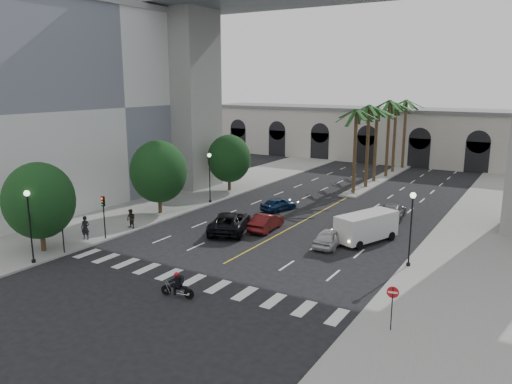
% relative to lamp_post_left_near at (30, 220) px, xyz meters
% --- Properties ---
extents(ground, '(140.00, 140.00, 0.00)m').
position_rel_lamp_post_left_near_xyz_m(ground, '(11.40, 5.00, -3.22)').
color(ground, black).
rests_on(ground, ground).
extents(sidewalk_left, '(8.00, 100.00, 0.15)m').
position_rel_lamp_post_left_near_xyz_m(sidewalk_left, '(-3.60, 20.00, -3.15)').
color(sidewalk_left, gray).
rests_on(sidewalk_left, ground).
extents(sidewalk_right, '(8.00, 100.00, 0.15)m').
position_rel_lamp_post_left_near_xyz_m(sidewalk_right, '(26.40, 20.00, -3.15)').
color(sidewalk_right, gray).
rests_on(sidewalk_right, ground).
extents(median, '(2.00, 24.00, 0.20)m').
position_rel_lamp_post_left_near_xyz_m(median, '(11.40, 43.00, -3.12)').
color(median, gray).
rests_on(median, ground).
extents(building_left, '(16.50, 32.50, 20.60)m').
position_rel_lamp_post_left_near_xyz_m(building_left, '(-15.60, 17.00, 7.09)').
color(building_left, silver).
rests_on(building_left, ground).
extents(pier_building, '(71.00, 10.50, 8.50)m').
position_rel_lamp_post_left_near_xyz_m(pier_building, '(11.40, 60.00, 1.04)').
color(pier_building, '#B9B1A6').
rests_on(pier_building, ground).
extents(bridge, '(75.00, 13.00, 26.00)m').
position_rel_lamp_post_left_near_xyz_m(bridge, '(14.82, 27.00, 15.29)').
color(bridge, gray).
rests_on(bridge, ground).
extents(palm_a, '(3.20, 3.20, 10.30)m').
position_rel_lamp_post_left_near_xyz_m(palm_a, '(11.40, 33.00, 5.88)').
color(palm_a, '#47331E').
rests_on(palm_a, ground).
extents(palm_b, '(3.20, 3.20, 10.60)m').
position_rel_lamp_post_left_near_xyz_m(palm_b, '(11.50, 37.00, 6.15)').
color(palm_b, '#47331E').
rests_on(palm_b, ground).
extents(palm_c, '(3.20, 3.20, 10.10)m').
position_rel_lamp_post_left_near_xyz_m(palm_c, '(11.20, 41.00, 5.69)').
color(palm_c, '#47331E').
rests_on(palm_c, ground).
extents(palm_d, '(3.20, 3.20, 10.90)m').
position_rel_lamp_post_left_near_xyz_m(palm_d, '(11.55, 45.00, 6.43)').
color(palm_d, '#47331E').
rests_on(palm_d, ground).
extents(palm_e, '(3.20, 3.20, 10.40)m').
position_rel_lamp_post_left_near_xyz_m(palm_e, '(11.30, 49.00, 5.97)').
color(palm_e, '#47331E').
rests_on(palm_e, ground).
extents(palm_f, '(3.20, 3.20, 10.70)m').
position_rel_lamp_post_left_near_xyz_m(palm_f, '(11.60, 53.00, 6.24)').
color(palm_f, '#47331E').
rests_on(palm_f, ground).
extents(street_tree_near, '(5.20, 5.20, 6.89)m').
position_rel_lamp_post_left_near_xyz_m(street_tree_near, '(-1.60, 2.00, 0.80)').
color(street_tree_near, '#382616').
rests_on(street_tree_near, ground).
extents(street_tree_mid, '(5.44, 5.44, 7.21)m').
position_rel_lamp_post_left_near_xyz_m(street_tree_mid, '(-1.60, 15.00, 0.99)').
color(street_tree_mid, '#382616').
rests_on(street_tree_mid, ground).
extents(street_tree_far, '(5.04, 5.04, 6.68)m').
position_rel_lamp_post_left_near_xyz_m(street_tree_far, '(-1.60, 27.00, 0.68)').
color(street_tree_far, '#382616').
rests_on(street_tree_far, ground).
extents(lamp_post_left_near, '(0.40, 0.40, 5.35)m').
position_rel_lamp_post_left_near_xyz_m(lamp_post_left_near, '(0.00, 0.00, 0.00)').
color(lamp_post_left_near, black).
rests_on(lamp_post_left_near, ground).
extents(lamp_post_left_far, '(0.40, 0.40, 5.35)m').
position_rel_lamp_post_left_near_xyz_m(lamp_post_left_far, '(0.00, 21.00, 0.00)').
color(lamp_post_left_far, black).
rests_on(lamp_post_left_far, ground).
extents(lamp_post_right, '(0.40, 0.40, 5.35)m').
position_rel_lamp_post_left_near_xyz_m(lamp_post_right, '(22.80, 13.00, 0.00)').
color(lamp_post_right, black).
rests_on(lamp_post_right, ground).
extents(traffic_signal_near, '(0.25, 0.18, 3.65)m').
position_rel_lamp_post_left_near_xyz_m(traffic_signal_near, '(0.10, 2.50, -0.71)').
color(traffic_signal_near, black).
rests_on(traffic_signal_near, ground).
extents(traffic_signal_far, '(0.25, 0.18, 3.65)m').
position_rel_lamp_post_left_near_xyz_m(traffic_signal_far, '(0.10, 6.50, -0.71)').
color(traffic_signal_far, black).
rests_on(traffic_signal_far, ground).
extents(motorcycle_rider, '(2.18, 0.63, 1.58)m').
position_rel_lamp_post_left_near_xyz_m(motorcycle_rider, '(12.29, 1.01, -2.51)').
color(motorcycle_rider, black).
rests_on(motorcycle_rider, ground).
extents(car_a, '(1.92, 4.28, 1.43)m').
position_rel_lamp_post_left_near_xyz_m(car_a, '(16.30, 14.52, -2.51)').
color(car_a, '#BBBABF').
rests_on(car_a, ground).
extents(car_b, '(1.92, 4.57, 1.47)m').
position_rel_lamp_post_left_near_xyz_m(car_b, '(9.90, 15.68, -2.49)').
color(car_b, '#4B0F0F').
rests_on(car_b, ground).
extents(car_c, '(4.96, 6.80, 1.72)m').
position_rel_lamp_post_left_near_xyz_m(car_c, '(7.45, 13.68, -2.36)').
color(car_c, black).
rests_on(car_c, ground).
extents(car_d, '(2.63, 5.17, 1.44)m').
position_rel_lamp_post_left_near_xyz_m(car_d, '(18.18, 25.13, -2.50)').
color(car_d, slate).
rests_on(car_d, ground).
extents(car_e, '(2.71, 4.21, 1.33)m').
position_rel_lamp_post_left_near_xyz_m(car_e, '(7.58, 22.13, -2.55)').
color(car_e, '#10284C').
rests_on(car_e, ground).
extents(cargo_van, '(3.94, 5.88, 2.35)m').
position_rel_lamp_post_left_near_xyz_m(cargo_van, '(18.36, 16.98, -1.91)').
color(cargo_van, silver).
rests_on(cargo_van, ground).
extents(pedestrian_a, '(0.82, 0.69, 1.92)m').
position_rel_lamp_post_left_near_xyz_m(pedestrian_a, '(-1.07, 5.53, -2.11)').
color(pedestrian_a, black).
rests_on(pedestrian_a, sidewalk_left).
extents(pedestrian_b, '(0.87, 0.70, 1.70)m').
position_rel_lamp_post_left_near_xyz_m(pedestrian_b, '(-0.18, 9.69, -2.22)').
color(pedestrian_b, black).
rests_on(pedestrian_b, sidewalk_left).
extents(do_not_enter_sign, '(0.61, 0.16, 2.53)m').
position_rel_lamp_post_left_near_xyz_m(do_not_enter_sign, '(24.40, 3.29, -1.39)').
color(do_not_enter_sign, black).
rests_on(do_not_enter_sign, ground).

